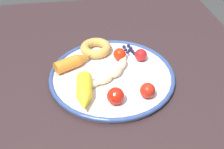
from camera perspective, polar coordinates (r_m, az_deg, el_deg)
dining_table at (r=0.83m, az=2.51°, el=-5.75°), size 1.13×0.85×0.70m
plate at (r=0.78m, az=0.00°, el=-0.16°), size 0.35×0.35×0.02m
banana at (r=0.77m, az=0.15°, el=0.74°), size 0.15×0.15×0.03m
carrot_orange at (r=0.81m, az=-7.84°, el=2.62°), size 0.08×0.12×0.04m
carrot_yellow at (r=0.70m, az=-5.74°, el=-3.68°), size 0.12×0.05×0.04m
donut at (r=0.87m, az=-3.35°, el=5.46°), size 0.13×0.13×0.03m
blueberry_pile at (r=0.87m, az=3.45°, el=5.11°), size 0.06×0.05×0.02m
tomato_near at (r=0.83m, az=5.97°, el=4.02°), size 0.04×0.04×0.04m
tomato_mid at (r=0.68m, az=0.74°, el=-4.45°), size 0.04×0.04×0.04m
tomato_far at (r=0.83m, az=1.76°, el=4.19°), size 0.04×0.04×0.04m
tomato_extra at (r=0.71m, az=7.35°, el=-3.30°), size 0.04×0.04×0.04m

